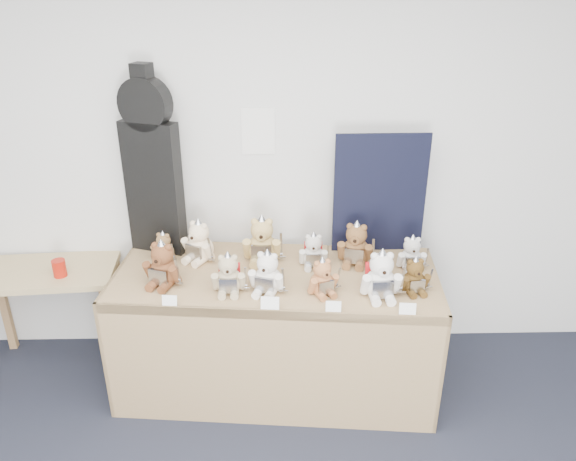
{
  "coord_description": "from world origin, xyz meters",
  "views": [
    {
      "loc": [
        0.23,
        -0.97,
        2.5
      ],
      "look_at": [
        0.3,
        1.9,
        1.15
      ],
      "focal_mm": 35.0,
      "sensor_mm": 36.0,
      "label": 1
    }
  ],
  "objects_px": {
    "teddy_front_far_right": "(381,277)",
    "teddy_back_left": "(199,243)",
    "guitar_case": "(152,164)",
    "teddy_back_centre_right": "(313,252)",
    "teddy_front_right": "(322,278)",
    "teddy_back_end": "(411,255)",
    "teddy_front_end": "(415,277)",
    "side_table": "(49,286)",
    "teddy_back_far_left": "(164,248)",
    "red_cup": "(59,268)",
    "teddy_front_far_left": "(163,266)",
    "display_table": "(275,305)",
    "teddy_front_left": "(229,275)",
    "teddy_back_right": "(356,246)",
    "teddy_front_centre": "(267,274)",
    "teddy_back_centre_left": "(262,242)"
  },
  "relations": [
    {
      "from": "teddy_front_centre",
      "to": "teddy_back_left",
      "type": "distance_m",
      "value": 0.59
    },
    {
      "from": "side_table",
      "to": "teddy_back_left",
      "type": "bearing_deg",
      "value": -7.28
    },
    {
      "from": "guitar_case",
      "to": "teddy_front_end",
      "type": "height_order",
      "value": "guitar_case"
    },
    {
      "from": "teddy_front_right",
      "to": "teddy_back_left",
      "type": "height_order",
      "value": "teddy_back_left"
    },
    {
      "from": "display_table",
      "to": "teddy_front_far_left",
      "type": "height_order",
      "value": "teddy_front_far_left"
    },
    {
      "from": "teddy_front_far_right",
      "to": "teddy_back_right",
      "type": "xyz_separation_m",
      "value": [
        -0.09,
        0.39,
        -0.0
      ]
    },
    {
      "from": "display_table",
      "to": "teddy_back_left",
      "type": "distance_m",
      "value": 0.62
    },
    {
      "from": "teddy_front_far_right",
      "to": "teddy_back_left",
      "type": "relative_size",
      "value": 1.05
    },
    {
      "from": "teddy_back_centre_right",
      "to": "teddy_back_end",
      "type": "height_order",
      "value": "same"
    },
    {
      "from": "teddy_front_far_right",
      "to": "teddy_back_far_left",
      "type": "height_order",
      "value": "teddy_front_far_right"
    },
    {
      "from": "guitar_case",
      "to": "teddy_front_far_right",
      "type": "height_order",
      "value": "guitar_case"
    },
    {
      "from": "side_table",
      "to": "red_cup",
      "type": "height_order",
      "value": "red_cup"
    },
    {
      "from": "teddy_front_right",
      "to": "teddy_front_far_left",
      "type": "bearing_deg",
      "value": 150.37
    },
    {
      "from": "teddy_front_far_left",
      "to": "teddy_back_right",
      "type": "distance_m",
      "value": 1.18
    },
    {
      "from": "teddy_front_centre",
      "to": "teddy_back_end",
      "type": "bearing_deg",
      "value": 33.64
    },
    {
      "from": "side_table",
      "to": "teddy_back_centre_left",
      "type": "xyz_separation_m",
      "value": [
        1.41,
        -0.07,
        0.34
      ]
    },
    {
      "from": "teddy_back_left",
      "to": "teddy_back_centre_right",
      "type": "xyz_separation_m",
      "value": [
        0.71,
        -0.09,
        -0.02
      ]
    },
    {
      "from": "red_cup",
      "to": "guitar_case",
      "type": "bearing_deg",
      "value": 18.14
    },
    {
      "from": "side_table",
      "to": "teddy_back_centre_left",
      "type": "bearing_deg",
      "value": -7.41
    },
    {
      "from": "red_cup",
      "to": "teddy_back_centre_right",
      "type": "height_order",
      "value": "teddy_back_centre_right"
    },
    {
      "from": "teddy_front_right",
      "to": "guitar_case",
      "type": "bearing_deg",
      "value": 128.24
    },
    {
      "from": "teddy_back_right",
      "to": "teddy_back_centre_right",
      "type": "bearing_deg",
      "value": -158.98
    },
    {
      "from": "teddy_front_centre",
      "to": "teddy_front_right",
      "type": "height_order",
      "value": "teddy_front_centre"
    },
    {
      "from": "teddy_front_far_left",
      "to": "teddy_back_end",
      "type": "relative_size",
      "value": 1.25
    },
    {
      "from": "teddy_back_centre_right",
      "to": "teddy_back_right",
      "type": "height_order",
      "value": "teddy_back_right"
    },
    {
      "from": "teddy_front_centre",
      "to": "teddy_back_end",
      "type": "xyz_separation_m",
      "value": [
        0.88,
        0.25,
        -0.02
      ]
    },
    {
      "from": "teddy_front_right",
      "to": "teddy_back_end",
      "type": "bearing_deg",
      "value": 4.12
    },
    {
      "from": "teddy_front_right",
      "to": "teddy_back_end",
      "type": "xyz_separation_m",
      "value": [
        0.57,
        0.28,
        -0.0
      ]
    },
    {
      "from": "teddy_back_centre_left",
      "to": "red_cup",
      "type": "bearing_deg",
      "value": -175.92
    },
    {
      "from": "teddy_back_centre_right",
      "to": "teddy_front_left",
      "type": "bearing_deg",
      "value": -146.03
    },
    {
      "from": "display_table",
      "to": "guitar_case",
      "type": "height_order",
      "value": "guitar_case"
    },
    {
      "from": "teddy_back_centre_right",
      "to": "teddy_back_end",
      "type": "xyz_separation_m",
      "value": [
        0.6,
        -0.05,
        0.0
      ]
    },
    {
      "from": "teddy_back_right",
      "to": "teddy_back_end",
      "type": "bearing_deg",
      "value": 1.73
    },
    {
      "from": "teddy_front_end",
      "to": "side_table",
      "type": "bearing_deg",
      "value": 158.74
    },
    {
      "from": "side_table",
      "to": "teddy_front_right",
      "type": "relative_size",
      "value": 3.74
    },
    {
      "from": "teddy_front_right",
      "to": "teddy_back_end",
      "type": "height_order",
      "value": "teddy_front_right"
    },
    {
      "from": "teddy_front_end",
      "to": "teddy_back_centre_right",
      "type": "distance_m",
      "value": 0.64
    },
    {
      "from": "side_table",
      "to": "red_cup",
      "type": "relative_size",
      "value": 8.22
    },
    {
      "from": "side_table",
      "to": "teddy_front_right",
      "type": "xyz_separation_m",
      "value": [
        1.76,
        -0.47,
        0.31
      ]
    },
    {
      "from": "red_cup",
      "to": "teddy_front_far_left",
      "type": "bearing_deg",
      "value": -20.46
    },
    {
      "from": "teddy_front_end",
      "to": "teddy_back_left",
      "type": "distance_m",
      "value": 1.34
    },
    {
      "from": "side_table",
      "to": "teddy_front_far_left",
      "type": "distance_m",
      "value": 0.97
    },
    {
      "from": "side_table",
      "to": "teddy_back_centre_left",
      "type": "height_order",
      "value": "teddy_back_centre_left"
    },
    {
      "from": "guitar_case",
      "to": "teddy_front_left",
      "type": "distance_m",
      "value": 0.88
    },
    {
      "from": "teddy_front_far_left",
      "to": "teddy_back_centre_right",
      "type": "xyz_separation_m",
      "value": [
        0.89,
        0.21,
        -0.02
      ]
    },
    {
      "from": "guitar_case",
      "to": "teddy_back_centre_right",
      "type": "distance_m",
      "value": 1.14
    },
    {
      "from": "side_table",
      "to": "teddy_front_left",
      "type": "relative_size",
      "value": 3.42
    },
    {
      "from": "teddy_back_right",
      "to": "side_table",
      "type": "bearing_deg",
      "value": -168.08
    },
    {
      "from": "red_cup",
      "to": "teddy_back_end",
      "type": "relative_size",
      "value": 0.46
    },
    {
      "from": "display_table",
      "to": "red_cup",
      "type": "relative_size",
      "value": 18.25
    }
  ]
}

